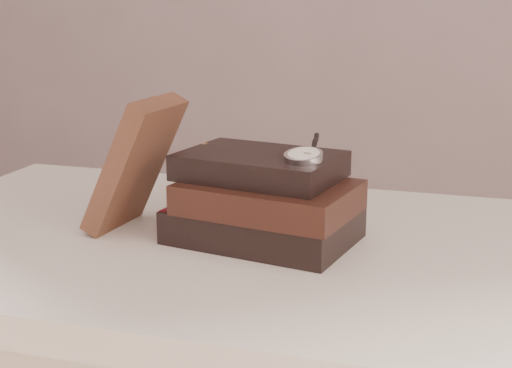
% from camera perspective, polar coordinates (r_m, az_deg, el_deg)
% --- Properties ---
extents(table, '(1.00, 0.60, 0.75)m').
position_cam_1_polar(table, '(1.02, -1.57, -9.03)').
color(table, silver).
rests_on(table, ground).
extents(book_stack, '(0.25, 0.20, 0.11)m').
position_cam_1_polar(book_stack, '(0.95, 0.64, -1.32)').
color(book_stack, black).
rests_on(book_stack, table).
extents(journal, '(0.12, 0.13, 0.18)m').
position_cam_1_polar(journal, '(1.00, -9.30, 1.54)').
color(journal, '#3B2016').
rests_on(journal, table).
extents(pocket_watch, '(0.06, 0.15, 0.02)m').
position_cam_1_polar(pocket_watch, '(0.91, 3.78, 2.27)').
color(pocket_watch, silver).
rests_on(pocket_watch, book_stack).
extents(eyeglasses, '(0.11, 0.13, 0.05)m').
position_cam_1_polar(eyeglasses, '(1.05, -1.45, 0.87)').
color(eyeglasses, silver).
rests_on(eyeglasses, book_stack).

